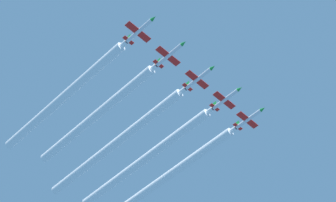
{
  "coord_description": "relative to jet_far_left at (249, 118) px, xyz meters",
  "views": [
    {
      "loc": [
        88.21,
        77.47,
        2.23
      ],
      "look_at": [
        0.12,
        -12.11,
        153.63
      ],
      "focal_mm": 69.06,
      "sensor_mm": 36.0,
      "label": 1
    }
  ],
  "objects": [
    {
      "name": "jet_center",
      "position": [
        23.0,
        0.25,
        -0.43
      ],
      "size": [
        8.41,
        12.24,
        2.94
      ],
      "color": "silver"
    },
    {
      "name": "smoke_trail_inner_right",
      "position": [
        35.2,
        -31.92,
        -0.5
      ],
      "size": [
        2.85,
        53.39,
        2.85
      ],
      "color": "white"
    },
    {
      "name": "jet_far_left",
      "position": [
        0.0,
        0.0,
        0.0
      ],
      "size": [
        8.41,
        12.24,
        2.94
      ],
      "color": "silver"
    },
    {
      "name": "smoke_trail_far_left",
      "position": [
        0.0,
        -35.09,
        -0.03
      ],
      "size": [
        2.85,
        59.01,
        2.85
      ],
      "color": "white"
    },
    {
      "name": "smoke_trail_center",
      "position": [
        23.0,
        -36.92,
        -0.46
      ],
      "size": [
        2.85,
        63.18,
        2.85
      ],
      "color": "white"
    },
    {
      "name": "smoke_trail_far_right",
      "position": [
        46.91,
        -33.65,
        -0.26
      ],
      "size": [
        2.85,
        56.64,
        2.85
      ],
      "color": "white"
    },
    {
      "name": "jet_far_right",
      "position": [
        46.91,
        0.26,
        -0.23
      ],
      "size": [
        8.41,
        12.24,
        2.94
      ],
      "color": "silver"
    },
    {
      "name": "smoke_trail_inner_left",
      "position": [
        11.23,
        -35.71,
        -0.23
      ],
      "size": [
        2.85,
        61.09,
        2.85
      ],
      "color": "white"
    },
    {
      "name": "jet_inner_right",
      "position": [
        35.2,
        0.37,
        -0.47
      ],
      "size": [
        8.41,
        12.24,
        2.94
      ],
      "color": "silver"
    },
    {
      "name": "jet_inner_left",
      "position": [
        11.23,
        0.42,
        -0.21
      ],
      "size": [
        8.41,
        12.24,
        2.94
      ],
      "color": "silver"
    }
  ]
}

